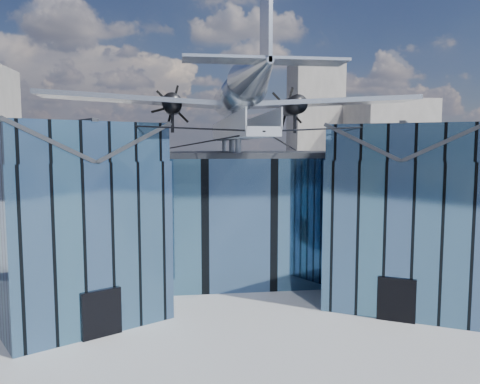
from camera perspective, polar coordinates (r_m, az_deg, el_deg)
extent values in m
plane|color=gray|center=(31.97, 0.49, -13.31)|extent=(120.00, 120.00, 0.00)
cube|color=#44698B|center=(39.57, -1.35, -2.54)|extent=(28.00, 14.00, 9.50)
cube|color=#272A2F|center=(39.17, -1.37, 4.64)|extent=(28.00, 14.00, 0.40)
cube|color=#44698B|center=(30.12, -19.50, -5.46)|extent=(11.79, 11.43, 9.50)
cube|color=#44698B|center=(29.59, -19.87, 5.73)|extent=(11.56, 11.20, 2.20)
cube|color=#272A2F|center=(28.98, -24.13, 5.58)|extent=(7.98, 9.23, 2.40)
cube|color=#272A2F|center=(30.35, -15.81, 5.84)|extent=(7.98, 9.23, 2.40)
cube|color=#272A2F|center=(29.62, -19.95, 7.95)|extent=(4.30, 7.10, 0.18)
cube|color=black|center=(27.32, -16.51, -14.02)|extent=(2.03, 1.32, 2.60)
cube|color=black|center=(31.77, -11.74, -4.69)|extent=(0.34, 0.34, 9.50)
cube|color=#44698B|center=(32.97, 19.19, -4.51)|extent=(11.79, 11.43, 9.50)
cube|color=#44698B|center=(32.49, 19.53, 5.70)|extent=(11.56, 11.20, 2.20)
cube|color=#272A2F|center=(32.68, 15.57, 5.82)|extent=(7.98, 9.23, 2.40)
cube|color=#272A2F|center=(32.45, 23.52, 5.56)|extent=(7.98, 9.23, 2.40)
cube|color=#272A2F|center=(32.52, 19.60, 7.73)|extent=(4.30, 7.10, 0.18)
cube|color=black|center=(29.86, 18.52, -12.37)|extent=(2.03, 1.32, 2.60)
cube|color=black|center=(33.50, 11.47, -4.15)|extent=(0.34, 0.34, 9.50)
cube|color=#A4AAB2|center=(33.71, -0.34, 6.86)|extent=(1.80, 21.00, 0.50)
cube|color=#A4AAB2|center=(33.63, -1.88, 7.97)|extent=(0.08, 21.00, 1.10)
cube|color=#A4AAB2|center=(33.85, 1.18, 7.96)|extent=(0.08, 21.00, 1.10)
cylinder|color=#A4AAB2|center=(43.14, -1.95, 5.70)|extent=(0.44, 0.44, 1.35)
cylinder|color=#A4AAB2|center=(37.18, -1.03, 5.71)|extent=(0.44, 0.44, 1.35)
cylinder|color=#A4AAB2|center=(33.21, -0.23, 5.72)|extent=(0.44, 0.44, 1.35)
cylinder|color=#A4AAB2|center=(34.24, -0.45, 8.43)|extent=(0.70, 0.70, 1.40)
cylinder|color=black|center=(25.96, -9.86, 7.80)|extent=(10.55, 6.08, 0.69)
cylinder|color=black|center=(27.64, 12.65, 7.61)|extent=(10.55, 6.08, 0.69)
cylinder|color=black|center=(31.45, -5.33, 5.92)|extent=(6.09, 17.04, 1.19)
cylinder|color=black|center=(32.26, 5.44, 5.91)|extent=(6.09, 17.04, 1.19)
cylinder|color=#B6BCC4|center=(34.39, -0.45, 11.68)|extent=(2.50, 11.00, 2.50)
sphere|color=#B6BCC4|center=(39.82, -1.46, 10.85)|extent=(2.50, 2.50, 2.50)
cube|color=black|center=(38.90, -1.30, 11.99)|extent=(1.60, 1.40, 0.50)
cone|color=#B6BCC4|center=(25.59, 2.15, 14.44)|extent=(2.50, 7.00, 2.50)
cube|color=#B6BCC4|center=(23.68, 3.17, 19.11)|extent=(0.18, 2.40, 3.40)
cube|color=#B6BCC4|center=(23.49, 3.10, 15.73)|extent=(8.00, 1.80, 0.14)
cube|color=#B6BCC4|center=(35.19, -12.26, 10.93)|extent=(14.00, 3.20, 1.08)
cylinder|color=black|center=(35.66, -8.26, 10.52)|extent=(1.44, 3.20, 1.44)
cone|color=black|center=(37.45, -8.23, 10.28)|extent=(0.70, 0.70, 0.70)
cube|color=black|center=(37.60, -8.23, 10.26)|extent=(1.05, 0.06, 3.33)
cube|color=black|center=(37.60, -8.23, 10.26)|extent=(2.53, 0.06, 2.53)
cube|color=black|center=(37.60, -8.23, 10.26)|extent=(3.33, 0.06, 1.05)
cylinder|color=black|center=(34.98, -8.24, 8.60)|extent=(0.24, 0.24, 1.75)
cube|color=#B6BCC4|center=(36.85, 10.40, 10.72)|extent=(14.00, 3.20, 1.08)
cylinder|color=black|center=(36.75, 6.48, 10.40)|extent=(1.44, 3.20, 1.44)
cone|color=black|center=(38.49, 5.82, 10.18)|extent=(0.70, 0.70, 0.70)
cube|color=black|center=(38.64, 5.77, 10.17)|extent=(1.05, 0.06, 3.33)
cube|color=black|center=(38.64, 5.77, 10.17)|extent=(2.53, 0.06, 2.53)
cube|color=black|center=(38.64, 5.77, 10.17)|extent=(3.33, 0.06, 1.05)
cylinder|color=black|center=(36.09, 6.69, 8.53)|extent=(0.24, 0.24, 1.75)
cube|color=gray|center=(85.97, 17.37, 4.47)|extent=(12.00, 14.00, 18.00)
cube|color=gray|center=(86.43, -18.14, 3.12)|extent=(14.00, 10.00, 14.00)
cube|color=gray|center=(91.81, 9.07, 7.21)|extent=(9.00, 9.00, 26.00)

